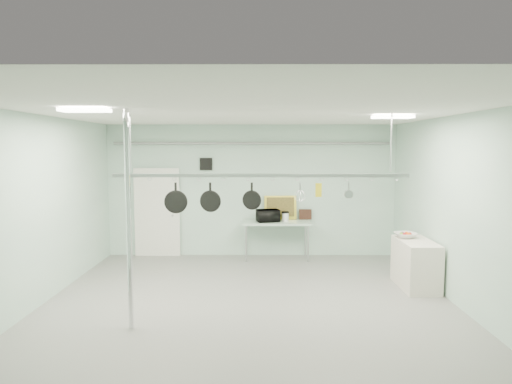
{
  "coord_description": "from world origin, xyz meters",
  "views": [
    {
      "loc": [
        0.16,
        -7.07,
        2.66
      ],
      "look_at": [
        0.12,
        1.0,
        1.86
      ],
      "focal_mm": 32.0,
      "sensor_mm": 36.0,
      "label": 1
    }
  ],
  "objects_px": {
    "side_cabinet": "(416,264)",
    "pot_rack": "(261,174)",
    "skillet_left": "(176,198)",
    "microwave": "(268,216)",
    "chrome_pole": "(129,221)",
    "skillet_mid": "(210,197)",
    "prep_table": "(277,224)",
    "skillet_right": "(252,196)",
    "coffee_canister": "(285,217)",
    "fruit_bowl": "(406,235)"
  },
  "relations": [
    {
      "from": "side_cabinet",
      "to": "pot_rack",
      "type": "relative_size",
      "value": 0.25
    },
    {
      "from": "skillet_left",
      "to": "side_cabinet",
      "type": "bearing_deg",
      "value": 11.18
    },
    {
      "from": "pot_rack",
      "to": "microwave",
      "type": "height_order",
      "value": "pot_rack"
    },
    {
      "from": "chrome_pole",
      "to": "skillet_mid",
      "type": "xyz_separation_m",
      "value": [
        1.08,
        0.9,
        0.25
      ]
    },
    {
      "from": "chrome_pole",
      "to": "skillet_mid",
      "type": "height_order",
      "value": "chrome_pole"
    },
    {
      "from": "chrome_pole",
      "to": "prep_table",
      "type": "distance_m",
      "value": 4.85
    },
    {
      "from": "pot_rack",
      "to": "skillet_right",
      "type": "bearing_deg",
      "value": 180.0
    },
    {
      "from": "microwave",
      "to": "pot_rack",
      "type": "bearing_deg",
      "value": 72.79
    },
    {
      "from": "microwave",
      "to": "skillet_mid",
      "type": "height_order",
      "value": "skillet_mid"
    },
    {
      "from": "chrome_pole",
      "to": "coffee_canister",
      "type": "bearing_deg",
      "value": 59.33
    },
    {
      "from": "chrome_pole",
      "to": "fruit_bowl",
      "type": "distance_m",
      "value": 5.29
    },
    {
      "from": "pot_rack",
      "to": "skillet_right",
      "type": "distance_m",
      "value": 0.39
    },
    {
      "from": "microwave",
      "to": "skillet_left",
      "type": "relative_size",
      "value": 1.01
    },
    {
      "from": "pot_rack",
      "to": "chrome_pole",
      "type": "bearing_deg",
      "value": -154.65
    },
    {
      "from": "pot_rack",
      "to": "coffee_canister",
      "type": "relative_size",
      "value": 24.21
    },
    {
      "from": "chrome_pole",
      "to": "prep_table",
      "type": "bearing_deg",
      "value": 61.29
    },
    {
      "from": "coffee_canister",
      "to": "skillet_left",
      "type": "height_order",
      "value": "skillet_left"
    },
    {
      "from": "fruit_bowl",
      "to": "skillet_left",
      "type": "xyz_separation_m",
      "value": [
        -4.21,
        -1.38,
        0.88
      ]
    },
    {
      "from": "coffee_canister",
      "to": "skillet_right",
      "type": "height_order",
      "value": "skillet_right"
    },
    {
      "from": "pot_rack",
      "to": "skillet_left",
      "type": "xyz_separation_m",
      "value": [
        -1.38,
        0.0,
        -0.4
      ]
    },
    {
      "from": "pot_rack",
      "to": "microwave",
      "type": "bearing_deg",
      "value": 86.56
    },
    {
      "from": "side_cabinet",
      "to": "coffee_canister",
      "type": "relative_size",
      "value": 6.05
    },
    {
      "from": "prep_table",
      "to": "skillet_left",
      "type": "xyz_separation_m",
      "value": [
        -1.78,
        -3.3,
        1.0
      ]
    },
    {
      "from": "coffee_canister",
      "to": "skillet_right",
      "type": "distance_m",
      "value": 3.52
    },
    {
      "from": "side_cabinet",
      "to": "microwave",
      "type": "relative_size",
      "value": 2.32
    },
    {
      "from": "chrome_pole",
      "to": "fruit_bowl",
      "type": "relative_size",
      "value": 7.74
    },
    {
      "from": "chrome_pole",
      "to": "skillet_mid",
      "type": "distance_m",
      "value": 1.43
    },
    {
      "from": "fruit_bowl",
      "to": "side_cabinet",
      "type": "bearing_deg",
      "value": -66.56
    },
    {
      "from": "fruit_bowl",
      "to": "skillet_right",
      "type": "bearing_deg",
      "value": -155.18
    },
    {
      "from": "side_cabinet",
      "to": "coffee_canister",
      "type": "height_order",
      "value": "coffee_canister"
    },
    {
      "from": "side_cabinet",
      "to": "microwave",
      "type": "height_order",
      "value": "microwave"
    },
    {
      "from": "pot_rack",
      "to": "skillet_right",
      "type": "xyz_separation_m",
      "value": [
        -0.14,
        0.0,
        -0.37
      ]
    },
    {
      "from": "prep_table",
      "to": "side_cabinet",
      "type": "height_order",
      "value": "prep_table"
    },
    {
      "from": "pot_rack",
      "to": "fruit_bowl",
      "type": "height_order",
      "value": "pot_rack"
    },
    {
      "from": "skillet_right",
      "to": "coffee_canister",
      "type": "bearing_deg",
      "value": 92.84
    },
    {
      "from": "microwave",
      "to": "coffee_canister",
      "type": "distance_m",
      "value": 0.42
    },
    {
      "from": "fruit_bowl",
      "to": "skillet_right",
      "type": "height_order",
      "value": "skillet_right"
    },
    {
      "from": "skillet_right",
      "to": "pot_rack",
      "type": "bearing_deg",
      "value": 15.51
    },
    {
      "from": "prep_table",
      "to": "skillet_mid",
      "type": "relative_size",
      "value": 3.38
    },
    {
      "from": "chrome_pole",
      "to": "coffee_canister",
      "type": "xyz_separation_m",
      "value": [
        2.51,
        4.23,
        -0.6
      ]
    },
    {
      "from": "pot_rack",
      "to": "skillet_right",
      "type": "relative_size",
      "value": 10.8
    },
    {
      "from": "pot_rack",
      "to": "skillet_mid",
      "type": "bearing_deg",
      "value": 180.0
    },
    {
      "from": "fruit_bowl",
      "to": "skillet_mid",
      "type": "distance_m",
      "value": 4.0
    },
    {
      "from": "pot_rack",
      "to": "skillet_left",
      "type": "bearing_deg",
      "value": 180.0
    },
    {
      "from": "prep_table",
      "to": "chrome_pole",
      "type": "bearing_deg",
      "value": -118.71
    },
    {
      "from": "fruit_bowl",
      "to": "skillet_mid",
      "type": "height_order",
      "value": "skillet_mid"
    },
    {
      "from": "fruit_bowl",
      "to": "skillet_mid",
      "type": "bearing_deg",
      "value": -159.35
    },
    {
      "from": "prep_table",
      "to": "skillet_left",
      "type": "distance_m",
      "value": 3.88
    },
    {
      "from": "prep_table",
      "to": "pot_rack",
      "type": "distance_m",
      "value": 3.61
    },
    {
      "from": "microwave",
      "to": "skillet_right",
      "type": "relative_size",
      "value": 1.17
    }
  ]
}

